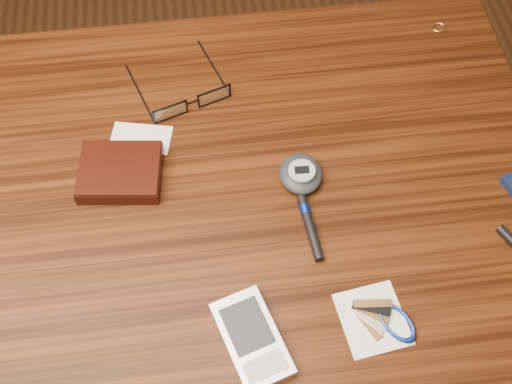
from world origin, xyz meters
TOP-DOWN VIEW (x-y plane):
  - ground at (0.00, 0.00)m, footprint 3.80×3.80m
  - desk at (0.00, 0.00)m, footprint 1.00×0.70m
  - wallet_and_card at (-0.11, 0.05)m, footprint 0.14×0.15m
  - eyeglasses at (-0.01, 0.16)m, footprint 0.16×0.16m
  - gold_ring at (0.41, 0.28)m, footprint 0.03×0.03m
  - pda_phone at (0.04, -0.21)m, footprint 0.10×0.13m
  - pedometer at (0.14, 0.01)m, footprint 0.06×0.07m
  - notepad_keys at (0.21, -0.21)m, footprint 0.10×0.10m
  - black_blue_pen at (0.14, -0.07)m, footprint 0.02×0.10m

SIDE VIEW (x-z plane):
  - ground at x=0.00m, z-range 0.00..0.00m
  - desk at x=0.00m, z-range 0.27..1.02m
  - gold_ring at x=0.41m, z-range 0.75..0.75m
  - notepad_keys at x=0.21m, z-range 0.75..0.76m
  - black_blue_pen at x=0.14m, z-range 0.75..0.76m
  - pda_phone at x=0.04m, z-range 0.75..0.77m
  - wallet_and_card at x=-0.11m, z-range 0.75..0.77m
  - pedometer at x=0.14m, z-range 0.75..0.78m
  - eyeglasses at x=-0.01m, z-range 0.75..0.78m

